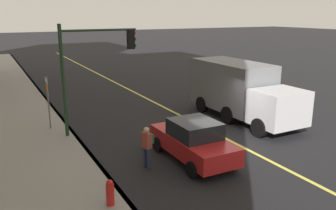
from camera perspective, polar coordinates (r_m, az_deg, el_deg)
name	(u,v)px	position (r m, az deg, el deg)	size (l,w,h in m)	color
ground	(224,138)	(16.32, 9.12, -5.31)	(200.00, 200.00, 0.00)	black
sidewalk_slab	(44,172)	(13.44, -19.46, -10.17)	(80.00, 3.86, 0.15)	gray
curb_edge	(95,162)	(13.76, -11.75, -9.00)	(80.00, 0.16, 0.15)	slate
lane_stripe_center	(224,138)	(16.32, 9.12, -5.29)	(80.00, 0.16, 0.01)	#D8CC4C
car_red	(193,140)	(13.61, 4.14, -5.76)	(4.10, 1.89, 1.59)	red
truck_gray	(240,90)	(19.07, 11.66, 2.45)	(7.00, 2.48, 2.98)	silver
pedestrian_with_backpack	(147,144)	(12.89, -3.42, -6.39)	(0.41, 0.41, 1.57)	#262D4C
traffic_light_mast	(94,60)	(16.20, -11.99, 7.19)	(0.28, 3.55, 5.11)	#1E3823
street_sign_post	(48,99)	(17.49, -18.92, 0.89)	(0.60, 0.08, 2.70)	slate
fire_hydrant	(110,195)	(10.57, -9.38, -14.21)	(0.24, 0.24, 0.94)	red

